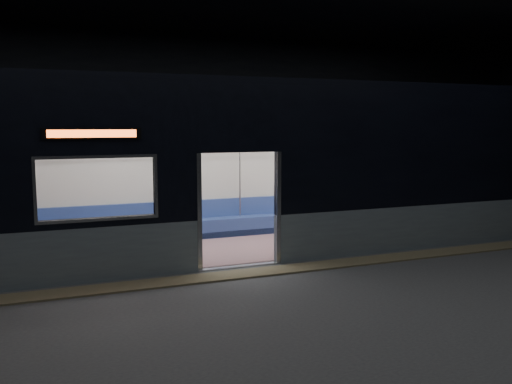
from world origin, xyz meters
TOP-DOWN VIEW (x-y plane):
  - station_floor at (0.00, 0.00)m, footprint 24.00×14.00m
  - station_envelope at (0.00, 0.00)m, footprint 24.00×14.00m
  - tactile_strip at (0.00, 0.55)m, footprint 22.80×0.50m
  - metro_car at (-0.00, 2.54)m, footprint 18.00×3.04m
  - passenger at (4.80, 3.55)m, footprint 0.38×0.63m
  - handbag at (4.77, 3.35)m, footprint 0.31×0.28m
  - transit_map at (3.23, 3.85)m, footprint 1.07×0.03m

SIDE VIEW (x-z plane):
  - station_floor at x=0.00m, z-range -0.01..0.00m
  - tactile_strip at x=0.00m, z-range 0.00..0.03m
  - handbag at x=4.77m, z-range 0.59..0.72m
  - passenger at x=4.80m, z-range 0.12..1.40m
  - transit_map at x=3.23m, z-range 1.15..1.85m
  - metro_car at x=0.00m, z-range 0.17..3.52m
  - station_envelope at x=0.00m, z-range 1.16..6.16m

